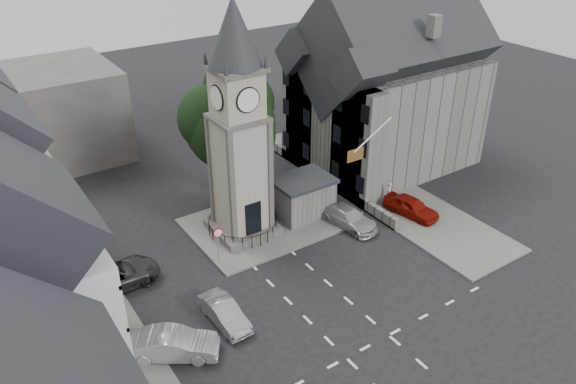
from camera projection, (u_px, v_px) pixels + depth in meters
ground at (309, 292)px, 34.22m from camera, size 120.00×120.00×0.00m
pavement_west at (73, 313)px, 32.46m from camera, size 6.00×30.00×0.14m
pavement_east at (371, 186)px, 45.79m from camera, size 6.00×26.00×0.14m
central_island at (261, 224)px, 40.69m from camera, size 10.00×8.00×0.16m
road_markings at (368, 346)px, 30.23m from camera, size 20.00×8.00×0.01m
clock_tower at (238, 126)px, 36.01m from camera, size 4.86×4.86×16.25m
stone_shelter at (302, 197)px, 41.21m from camera, size 4.30×3.30×3.08m
town_tree at (229, 113)px, 41.17m from camera, size 7.20×7.20×10.80m
warning_sign_post at (218, 239)px, 35.60m from camera, size 0.70×0.19×2.85m
terrace_tudor at (13, 309)px, 23.66m from camera, size 8.10×7.60×12.00m
east_building at (385, 95)px, 46.66m from camera, size 14.40×11.40×12.60m
east_boundary_wall at (329, 181)px, 45.69m from camera, size 0.40×16.00×0.90m
flagpole at (373, 135)px, 37.55m from camera, size 3.68×0.10×2.74m
car_west_silver at (173, 344)px, 29.30m from camera, size 4.87×3.98×1.56m
car_west_grey at (115, 277)px, 34.25m from camera, size 5.71×2.91×1.54m
car_island_silver at (224, 313)px, 31.59m from camera, size 1.57×4.06×1.32m
car_island_east at (348, 217)px, 40.39m from camera, size 2.62×5.00×1.38m
car_east_red at (411, 207)px, 41.60m from camera, size 2.55×4.56×1.46m
pedestrian at (389, 192)px, 43.30m from camera, size 0.70×0.57×1.65m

